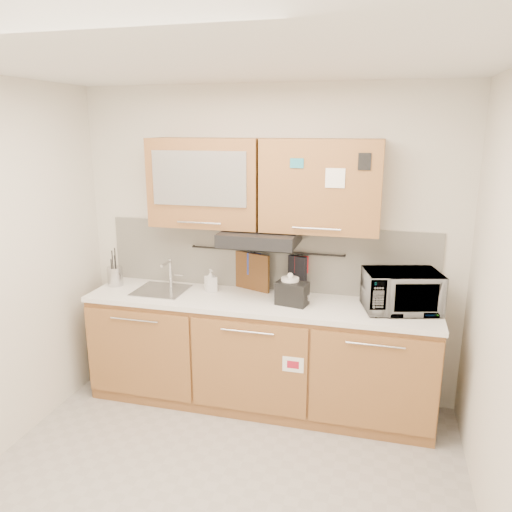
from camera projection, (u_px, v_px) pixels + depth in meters
The scene contains 19 objects.
floor at pixel (211, 501), 3.11m from camera, with size 3.20×3.20×0.00m, color #9E9993.
ceiling at pixel (199, 57), 2.46m from camera, with size 3.20×3.20×0.00m, color white.
wall_back at pixel (267, 245), 4.19m from camera, with size 3.20×3.20×0.00m, color silver.
base_cabinet at pixel (258, 358), 4.13m from camera, with size 2.80×0.64×0.88m.
countertop at pixel (258, 302), 4.00m from camera, with size 2.82×0.62×0.04m, color white.
backsplash at pixel (267, 257), 4.21m from camera, with size 2.80×0.02×0.56m, color silver.
upper_cabinets at pixel (262, 184), 3.89m from camera, with size 1.82×0.37×0.70m.
range_hood at pixel (260, 237), 3.93m from camera, with size 0.60×0.46×0.10m, color black.
sink at pixel (162, 290), 4.22m from camera, with size 0.42×0.40×0.26m.
utensil_rail at pixel (266, 251), 4.15m from camera, with size 0.02×0.02×1.30m, color black.
utensil_crock at pixel (115, 276), 4.34m from camera, with size 0.15×0.15×0.33m.
kettle at pixel (290, 291), 3.91m from camera, with size 0.18×0.17×0.25m.
toaster at pixel (292, 293), 3.87m from camera, with size 0.26×0.19×0.18m.
microwave at pixel (401, 291), 3.74m from camera, with size 0.55×0.37×0.30m, color #999999.
soap_bottle at pixel (211, 280), 4.18m from camera, with size 0.09×0.09×0.19m, color #999999.
cutting_board at pixel (251, 279), 4.23m from camera, with size 0.37×0.03×0.46m, color brown.
oven_mitt at pixel (254, 264), 4.19m from camera, with size 0.11×0.03×0.19m, color navy.
dark_pouch at pixel (297, 271), 4.11m from camera, with size 0.16×0.05×0.25m, color black.
pot_holder at pixel (301, 265), 4.09m from camera, with size 0.11×0.02×0.14m, color red.
Camera 1 is at (0.94, -2.47, 2.27)m, focal length 35.00 mm.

